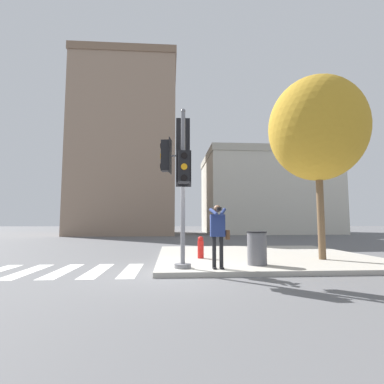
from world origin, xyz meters
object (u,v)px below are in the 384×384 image
Objects in this scene: person_photographer at (218,230)px; street_tree at (317,129)px; traffic_signal_pole at (179,168)px; trash_bin at (257,248)px; fire_hydrant at (201,247)px.

street_tree is (3.87, 1.76, 3.54)m from person_photographer.
traffic_signal_pole is 3.34m from trash_bin.
street_tree is at bearing 24.38° from person_photographer.
person_photographer is at bearing -153.97° from trash_bin.
traffic_signal_pole is 5.48m from street_tree.
trash_bin is at bearing -156.43° from street_tree.
person_photographer reaches higher than trash_bin.
traffic_signal_pole is 4.62× the size of trash_bin.
traffic_signal_pole reaches higher than trash_bin.
street_tree is 5.92m from fire_hydrant.
trash_bin is (1.27, 0.62, -0.55)m from person_photographer.
person_photographer is 2.45m from fire_hydrant.
street_tree is at bearing -8.16° from fire_hydrant.
traffic_signal_pole reaches higher than person_photographer.
street_tree is 8.41× the size of fire_hydrant.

